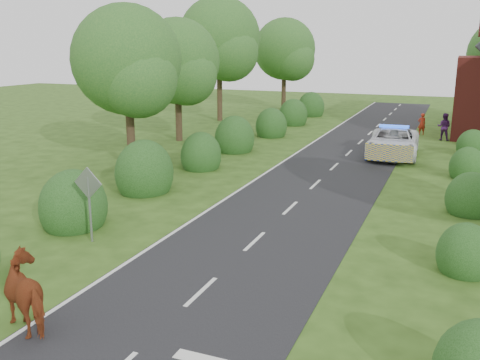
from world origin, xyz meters
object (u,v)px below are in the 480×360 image
at_px(cow, 32,297).
at_px(road_sign, 89,193).
at_px(pedestrian_purple, 444,127).
at_px(police_van, 393,142).
at_px(pedestrian_red, 422,124).

bearing_deg(cow, road_sign, -137.07).
bearing_deg(cow, pedestrian_purple, -175.48).
bearing_deg(pedestrian_purple, cow, 83.73).
relative_size(road_sign, police_van, 0.41).
height_order(road_sign, cow, road_sign).
bearing_deg(pedestrian_purple, police_van, 77.76).
xyz_separation_m(road_sign, pedestrian_purple, (10.05, 24.88, -0.73)).
height_order(police_van, pedestrian_red, police_van).
bearing_deg(pedestrian_red, cow, 53.95).
distance_m(cow, pedestrian_red, 32.42).
xyz_separation_m(cow, pedestrian_purple, (7.86, 29.88, 0.20)).
distance_m(road_sign, pedestrian_purple, 26.85).
distance_m(cow, police_van, 23.73).
bearing_deg(pedestrian_red, pedestrian_purple, 104.23).
xyz_separation_m(road_sign, pedestrian_red, (8.50, 26.80, -0.88)).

